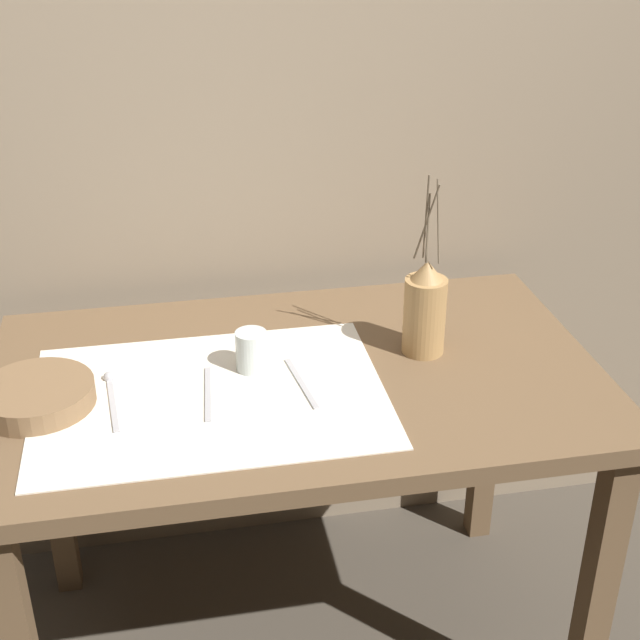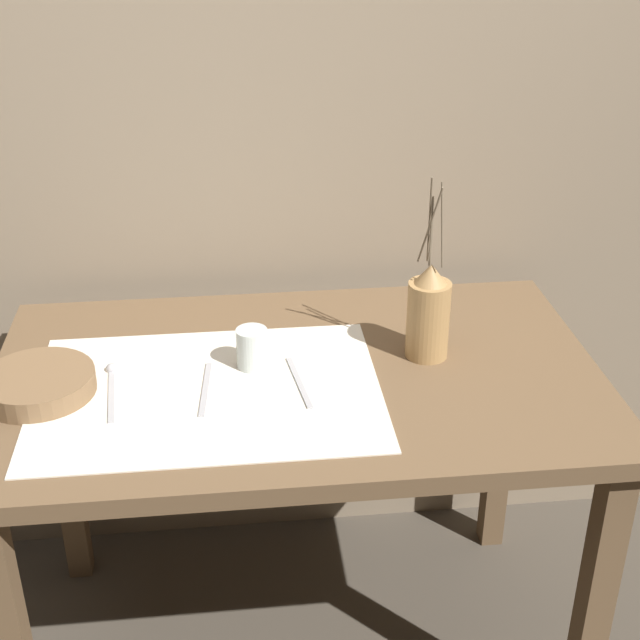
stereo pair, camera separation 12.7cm
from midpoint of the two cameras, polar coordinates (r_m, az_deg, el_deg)
The scene contains 9 objects.
stone_wall_back at distance 2.19m, azimuth -1.09°, elevation 12.52°, with size 7.00×0.06×2.40m.
wooden_table at distance 1.94m, azimuth 0.43°, elevation -6.04°, with size 1.28×0.78×0.80m.
linen_cloth at distance 1.82m, azimuth -5.23°, elevation -4.61°, with size 0.70×0.51×0.00m.
pitcher_with_flowers at distance 1.92m, azimuth 8.84°, elevation 0.37°, with size 0.09×0.09×0.41m.
wooden_bowl at distance 1.86m, azimuth -15.73°, elevation -4.01°, with size 0.23×0.23×0.05m.
glass_tumbler_near at distance 1.88m, azimuth -2.44°, elevation -1.85°, with size 0.07×0.07×0.09m.
spoon_outer at distance 1.88m, azimuth -11.33°, elevation -3.78°, with size 0.04×0.21×0.02m.
knife_center at distance 1.82m, azimuth -5.37°, elevation -4.44°, with size 0.03×0.20×0.00m.
fork_inner at distance 1.84m, azimuth 0.67°, elevation -4.03°, with size 0.04×0.20×0.00m.
Camera 2 is at (-0.13, -1.61, 1.77)m, focal length 50.00 mm.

